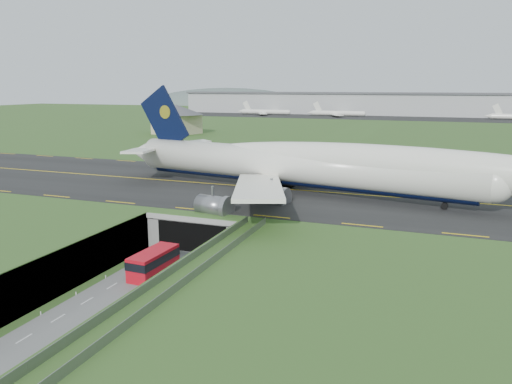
% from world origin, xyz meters
% --- Properties ---
extents(ground, '(900.00, 900.00, 0.00)m').
position_xyz_m(ground, '(0.00, 0.00, 0.00)').
color(ground, '#345221').
rests_on(ground, ground).
extents(airfield_deck, '(800.00, 800.00, 6.00)m').
position_xyz_m(airfield_deck, '(0.00, 0.00, 3.00)').
color(airfield_deck, gray).
rests_on(airfield_deck, ground).
extents(trench_road, '(12.00, 75.00, 0.20)m').
position_xyz_m(trench_road, '(0.00, -7.50, 0.10)').
color(trench_road, slate).
rests_on(trench_road, ground).
extents(taxiway, '(800.00, 44.00, 0.18)m').
position_xyz_m(taxiway, '(0.00, 33.00, 6.09)').
color(taxiway, black).
rests_on(taxiway, airfield_deck).
extents(tunnel_portal, '(17.00, 22.30, 6.00)m').
position_xyz_m(tunnel_portal, '(0.00, 16.71, 3.33)').
color(tunnel_portal, gray).
rests_on(tunnel_portal, ground).
extents(guideway, '(3.00, 53.00, 7.05)m').
position_xyz_m(guideway, '(11.00, -19.11, 5.32)').
color(guideway, '#A8A8A3').
rests_on(guideway, ground).
extents(jumbo_jet, '(98.98, 62.23, 20.90)m').
position_xyz_m(jumbo_jet, '(16.72, 29.98, 11.63)').
color(jumbo_jet, white).
rests_on(jumbo_jet, ground).
extents(shuttle_tram, '(3.65, 8.77, 3.50)m').
position_xyz_m(shuttle_tram, '(-0.53, -2.39, 1.91)').
color(shuttle_tram, red).
rests_on(shuttle_tram, ground).
extents(service_building, '(27.21, 27.21, 12.34)m').
position_xyz_m(service_building, '(-69.92, 128.19, 13.31)').
color(service_building, '#BCB288').
rests_on(service_building, ground).
extents(cargo_terminal, '(320.00, 67.00, 15.60)m').
position_xyz_m(cargo_terminal, '(-0.10, 299.41, 13.96)').
color(cargo_terminal, '#B2B2B2').
rests_on(cargo_terminal, ground).
extents(distant_hills, '(700.00, 91.00, 60.00)m').
position_xyz_m(distant_hills, '(64.38, 430.00, -4.00)').
color(distant_hills, '#4E5E59').
rests_on(distant_hills, ground).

